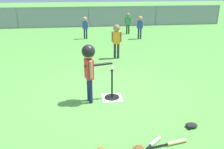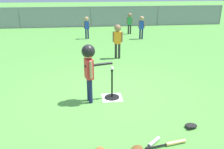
# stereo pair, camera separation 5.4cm
# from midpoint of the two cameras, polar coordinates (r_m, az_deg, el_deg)

# --- Properties ---
(ground_plane) EXTENTS (60.00, 60.00, 0.00)m
(ground_plane) POSITION_cam_midpoint_polar(r_m,az_deg,el_deg) (5.50, -1.30, -4.93)
(ground_plane) COLOR #51933D
(home_plate) EXTENTS (0.44, 0.44, 0.01)m
(home_plate) POSITION_cam_midpoint_polar(r_m,az_deg,el_deg) (5.39, -0.29, -5.44)
(home_plate) COLOR white
(home_plate) RESTS_ON ground_plane
(batting_tee) EXTENTS (0.32, 0.32, 0.65)m
(batting_tee) POSITION_cam_midpoint_polar(r_m,az_deg,el_deg) (5.35, -0.29, -4.49)
(batting_tee) COLOR black
(batting_tee) RESTS_ON ground_plane
(baseball_on_tee) EXTENTS (0.07, 0.07, 0.07)m
(baseball_on_tee) POSITION_cam_midpoint_polar(r_m,az_deg,el_deg) (5.13, -0.30, 1.48)
(baseball_on_tee) COLOR white
(baseball_on_tee) RESTS_ON batting_tee
(batter_child) EXTENTS (0.64, 0.35, 1.25)m
(batter_child) POSITION_cam_midpoint_polar(r_m,az_deg,el_deg) (4.92, -5.74, 2.95)
(batter_child) COLOR #191E4C
(batter_child) RESTS_ON ground_plane
(fielder_near_left) EXTENTS (0.33, 0.23, 1.14)m
(fielder_near_left) POSITION_cam_midpoint_polar(r_m,az_deg,el_deg) (8.05, 0.90, 8.86)
(fielder_near_left) COLOR #262626
(fielder_near_left) RESTS_ON ground_plane
(fielder_deep_left) EXTENTS (0.29, 0.20, 1.03)m
(fielder_deep_left) POSITION_cam_midpoint_polar(r_m,az_deg,el_deg) (11.15, 6.47, 11.66)
(fielder_deep_left) COLOR #191E4C
(fielder_deep_left) RESTS_ON ground_plane
(fielder_deep_right) EXTENTS (0.30, 0.20, 1.03)m
(fielder_deep_right) POSITION_cam_midpoint_polar(r_m,az_deg,el_deg) (12.28, 3.66, 12.58)
(fielder_deep_right) COLOR #262626
(fielder_deep_right) RESTS_ON ground_plane
(fielder_near_right) EXTENTS (0.30, 0.20, 1.00)m
(fielder_near_right) POSITION_cam_midpoint_polar(r_m,az_deg,el_deg) (11.16, -6.48, 11.56)
(fielder_near_right) COLOR #191E4C
(fielder_near_right) RESTS_ON ground_plane
(spare_bat_silver) EXTENTS (0.46, 0.42, 0.06)m
(spare_bat_silver) POSITION_cam_midpoint_polar(r_m,az_deg,el_deg) (3.99, 9.24, -15.67)
(spare_bat_silver) COLOR silver
(spare_bat_silver) RESTS_ON ground_plane
(spare_bat_wood) EXTENTS (0.68, 0.18, 0.06)m
(spare_bat_wood) POSITION_cam_midpoint_polar(r_m,az_deg,el_deg) (4.05, 13.73, -15.38)
(spare_bat_wood) COLOR #DBB266
(spare_bat_wood) RESTS_ON ground_plane
(glove_by_plate) EXTENTS (0.22, 0.17, 0.07)m
(glove_by_plate) POSITION_cam_midpoint_polar(r_m,az_deg,el_deg) (4.56, 17.87, -11.33)
(glove_by_plate) COLOR black
(glove_by_plate) RESTS_ON ground_plane
(glove_tossed_aside) EXTENTS (0.27, 0.27, 0.07)m
(glove_tossed_aside) POSITION_cam_midpoint_polar(r_m,az_deg,el_deg) (3.83, 5.75, -17.13)
(glove_tossed_aside) COLOR brown
(glove_tossed_aside) RESTS_ON ground_plane
(outfield_fence) EXTENTS (16.06, 0.06, 1.15)m
(outfield_fence) POSITION_cam_midpoint_polar(r_m,az_deg,el_deg) (14.45, -5.58, 13.54)
(outfield_fence) COLOR slate
(outfield_fence) RESTS_ON ground_plane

